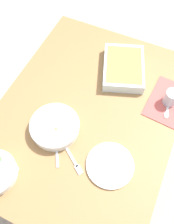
# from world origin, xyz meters

# --- Properties ---
(ground_plane) EXTENTS (6.00, 6.00, 0.00)m
(ground_plane) POSITION_xyz_m (0.00, 0.00, 0.00)
(ground_plane) COLOR #9E9389
(dining_table) EXTENTS (1.20, 0.90, 0.74)m
(dining_table) POSITION_xyz_m (0.00, 0.00, 0.65)
(dining_table) COLOR olive
(dining_table) RESTS_ON ground_plane
(placemat) EXTENTS (0.30, 0.22, 0.00)m
(placemat) POSITION_xyz_m (-0.23, 0.37, 0.74)
(placemat) COLOR #B24C47
(placemat) RESTS_ON dining_table
(stew_bowl) EXTENTS (0.24, 0.24, 0.06)m
(stew_bowl) POSITION_xyz_m (0.15, -0.10, 0.77)
(stew_bowl) COLOR white
(stew_bowl) RESTS_ON dining_table
(baking_dish) EXTENTS (0.36, 0.31, 0.06)m
(baking_dish) POSITION_xyz_m (-0.33, 0.08, 0.77)
(baking_dish) COLOR silver
(baking_dish) RESTS_ON dining_table
(drink_cup) EXTENTS (0.07, 0.07, 0.08)m
(drink_cup) POSITION_xyz_m (-0.23, 0.37, 0.78)
(drink_cup) COLOR #B2BCC6
(drink_cup) RESTS_ON dining_table
(side_plate) EXTENTS (0.22, 0.22, 0.01)m
(side_plate) POSITION_xyz_m (0.21, 0.21, 0.75)
(side_plate) COLOR silver
(side_plate) RESTS_ON dining_table
(spoon_by_stew) EXTENTS (0.16, 0.11, 0.01)m
(spoon_by_stew) POSITION_xyz_m (0.22, -0.06, 0.74)
(spoon_by_stew) COLOR silver
(spoon_by_stew) RESTS_ON dining_table
(spoon_by_broccoli) EXTENTS (0.12, 0.15, 0.01)m
(spoon_by_broccoli) POSITION_xyz_m (0.44, -0.21, 0.74)
(spoon_by_broccoli) COLOR silver
(spoon_by_broccoli) RESTS_ON dining_table
(spoon_spare) EXTENTS (0.18, 0.04, 0.01)m
(spoon_spare) POSITION_xyz_m (-0.19, 0.37, 0.74)
(spoon_spare) COLOR silver
(spoon_spare) RESTS_ON dining_table
(fork_on_table) EXTENTS (0.12, 0.15, 0.01)m
(fork_on_table) POSITION_xyz_m (0.26, 0.05, 0.74)
(fork_on_table) COLOR silver
(fork_on_table) RESTS_ON dining_table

